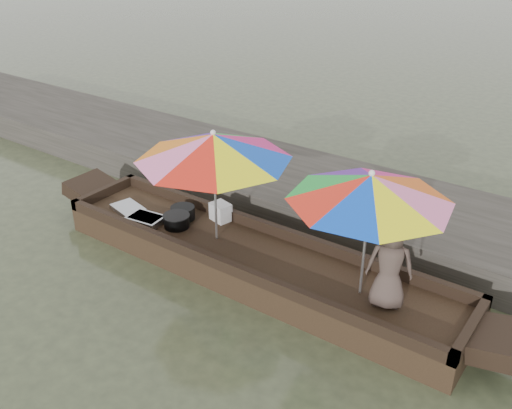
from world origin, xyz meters
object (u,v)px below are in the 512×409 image
Objects in this scene: supply_bag at (221,212)px; umbrella_bow at (215,187)px; cooking_pot at (183,213)px; charcoal_grill at (177,221)px; tray_crayfish at (146,219)px; tray_scallop at (128,208)px; vendor at (390,265)px; umbrella_stern at (366,235)px; boat_hull at (252,263)px.

supply_bag is 0.14× the size of umbrella_bow.
charcoal_grill is (0.09, -0.23, -0.01)m from cooking_pot.
tray_crayfish is 1.00× the size of tray_scallop.
cooking_pot reaches higher than charcoal_grill.
vendor is 0.41m from umbrella_stern.
tray_scallop is at bearing -21.39° from vendor.
tray_crayfish is 3.64m from vendor.
tray_scallop is at bearing -175.62° from umbrella_bow.
umbrella_bow is 1.11× the size of umbrella_stern.
boat_hull is 1.28m from charcoal_grill.
supply_bag is at bearing 169.53° from umbrella_stern.
tray_crayfish is 1.40× the size of charcoal_grill.
tray_scallop is at bearing 167.16° from tray_crayfish.
charcoal_grill is (0.45, 0.16, 0.04)m from tray_crayfish.
umbrella_bow reaches higher than supply_bag.
tray_scallop is at bearing -176.70° from charcoal_grill.
supply_bag reaches higher than boat_hull.
tray_crayfish reaches higher than tray_scallop.
supply_bag is at bearing -32.58° from vendor.
tray_crayfish is 1.08m from supply_bag.
tray_scallop is at bearing -178.13° from umbrella_stern.
umbrella_bow is at bearing 4.38° from tray_scallop.
cooking_pot reaches higher than tray_scallop.
boat_hull is at bearing 180.00° from umbrella_stern.
vendor is at bearing -6.54° from umbrella_stern.
boat_hull is 1.73m from tray_crayfish.
umbrella_bow is at bearing -57.31° from supply_bag.
cooking_pot is 0.19× the size of umbrella_stern.
tray_crayfish is 1.80× the size of supply_bag.
cooking_pot is at bearing 173.04° from boat_hull.
supply_bag reaches higher than cooking_pot.
tray_scallop is at bearing -156.43° from supply_bag.
tray_crayfish is at bearing -131.93° from cooking_pot.
umbrella_stern is (2.15, 0.00, 0.00)m from umbrella_bow.
tray_crayfish is 0.28× the size of umbrella_stern.
tray_crayfish reaches higher than boat_hull.
boat_hull is 16.50× the size of cooking_pot.
vendor is at bearing 0.56° from charcoal_grill.
umbrella_bow is at bearing -23.46° from vendor.
supply_bag is (0.47, 0.29, 0.04)m from cooking_pot.
umbrella_bow reaches higher than charcoal_grill.
umbrella_stern is at bearing -10.47° from supply_bag.
boat_hull is at bearing -23.73° from vendor.
supply_bag is at bearing 39.39° from tray_crayfish.
tray_crayfish is at bearing -19.49° from vendor.
supply_bag reaches higher than tray_crayfish.
umbrella_bow is at bearing 180.00° from boat_hull.
boat_hull is at bearing 0.00° from umbrella_bow.
boat_hull is at bearing -6.96° from cooking_pot.
boat_hull is 16.06× the size of charcoal_grill.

